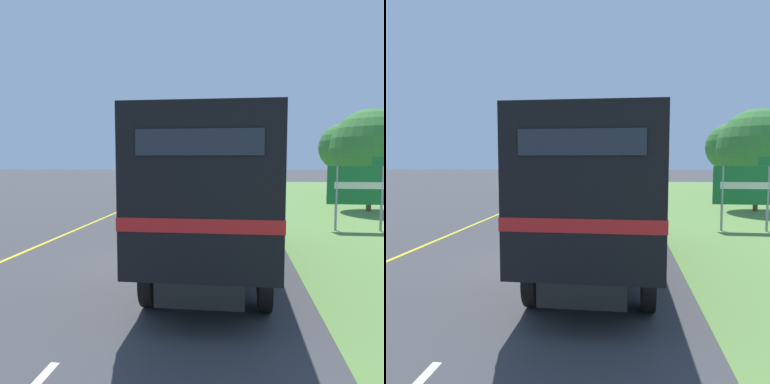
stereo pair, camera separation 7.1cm
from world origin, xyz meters
The scene contains 13 objects.
ground_plane centered at (0.00, 0.00, 0.00)m, with size 200.00×200.00×0.00m, color #3D3D3F.
edge_line_yellow centered at (-3.70, 12.00, 0.00)m, with size 0.12×52.07×0.01m, color yellow.
centre_dash_near centered at (0.00, 0.61, 0.00)m, with size 0.12×2.60×0.01m, color white.
centre_dash_mid_a centered at (0.00, 7.21, 0.00)m, with size 0.12×2.60×0.01m, color white.
centre_dash_mid_b centered at (0.00, 13.81, 0.00)m, with size 0.12×2.60×0.01m, color white.
centre_dash_far centered at (0.00, 20.41, 0.00)m, with size 0.12×2.60×0.01m, color white.
centre_dash_farthest centered at (0.00, 27.01, 0.00)m, with size 0.12×2.60×0.01m, color white.
horse_trailer_truck centered at (1.77, -0.25, 1.92)m, with size 2.35×8.04×3.41m.
lead_car_white centered at (-1.98, 14.76, 1.00)m, with size 1.80×3.84×2.01m.
lead_car_red_ahead centered at (1.61, 24.34, 1.03)m, with size 1.80×4.16×2.07m.
highway_sign centered at (6.78, 5.25, 1.66)m, with size 2.28×0.09×2.73m.
roadside_tree_near centered at (9.03, 11.04, 3.22)m, with size 3.98×3.98×5.22m.
roadside_tree_mid centered at (10.06, 20.05, 3.59)m, with size 3.49×3.49×5.35m.
Camera 2 is at (2.36, -9.03, 2.58)m, focal length 35.00 mm.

